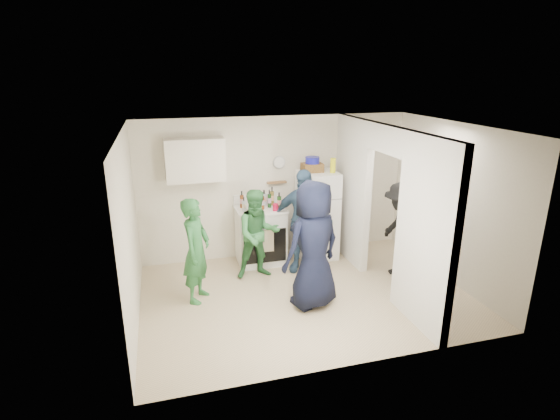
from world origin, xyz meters
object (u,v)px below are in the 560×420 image
(blue_bowl, at_px, (312,160))
(person_denim, at_px, (303,221))
(yellow_cup_stack_top, at_px, (333,165))
(person_navy, at_px, (313,245))
(fridge, at_px, (317,215))
(person_green_center, at_px, (258,234))
(person_green_left, at_px, (196,250))
(person_nook, at_px, (400,231))
(stove, at_px, (260,235))
(wicker_basket, at_px, (312,168))

(blue_bowl, height_order, person_denim, blue_bowl)
(yellow_cup_stack_top, distance_m, person_navy, 1.91)
(person_denim, height_order, person_navy, person_navy)
(fridge, relative_size, person_green_center, 1.07)
(blue_bowl, relative_size, yellow_cup_stack_top, 0.96)
(fridge, bearing_deg, yellow_cup_stack_top, -24.44)
(blue_bowl, xyz_separation_m, person_denim, (-0.34, -0.53, -0.90))
(person_green_center, distance_m, person_denim, 0.77)
(person_green_left, height_order, person_nook, person_nook)
(fridge, distance_m, yellow_cup_stack_top, 0.94)
(stove, relative_size, yellow_cup_stack_top, 3.96)
(person_navy, bearing_deg, fridge, -132.30)
(person_denim, distance_m, person_navy, 1.16)
(person_denim, bearing_deg, person_navy, -66.24)
(stove, xyz_separation_m, person_green_center, (-0.16, -0.55, 0.24))
(person_nook, bearing_deg, fridge, -128.01)
(stove, relative_size, fridge, 0.63)
(stove, bearing_deg, yellow_cup_stack_top, -5.92)
(person_green_left, bearing_deg, person_nook, -64.52)
(stove, height_order, person_navy, person_navy)
(stove, height_order, wicker_basket, wicker_basket)
(stove, xyz_separation_m, fridge, (1.03, -0.03, 0.29))
(blue_bowl, height_order, person_green_center, blue_bowl)
(stove, xyz_separation_m, person_denim, (0.60, -0.51, 0.38))
(stove, relative_size, person_green_left, 0.64)
(person_green_left, relative_size, person_nook, 0.98)
(person_navy, bearing_deg, stove, -97.23)
(fridge, bearing_deg, person_navy, -112.11)
(yellow_cup_stack_top, relative_size, person_green_left, 0.16)
(stove, bearing_deg, blue_bowl, 1.23)
(fridge, relative_size, person_navy, 0.85)
(person_nook, bearing_deg, person_green_center, -94.92)
(person_green_left, xyz_separation_m, person_denim, (1.78, 0.54, 0.10))
(person_nook, bearing_deg, wicker_basket, -126.53)
(blue_bowl, distance_m, person_green_left, 2.57)
(wicker_basket, distance_m, person_green_center, 1.53)
(person_green_left, bearing_deg, blue_bowl, -36.13)
(wicker_basket, xyz_separation_m, person_denim, (-0.34, -0.53, -0.77))
(person_green_left, bearing_deg, stove, -21.33)
(person_navy, bearing_deg, person_nook, 176.93)
(fridge, distance_m, person_green_left, 2.44)
(wicker_basket, height_order, person_green_left, wicker_basket)
(blue_bowl, bearing_deg, person_denim, -122.48)
(yellow_cup_stack_top, distance_m, person_nook, 1.56)
(person_denim, bearing_deg, wicker_basket, 92.21)
(yellow_cup_stack_top, bearing_deg, person_green_left, -159.32)
(fridge, xyz_separation_m, person_navy, (-0.66, -1.61, 0.14))
(stove, height_order, person_nook, person_nook)
(yellow_cup_stack_top, relative_size, person_green_center, 0.17)
(stove, bearing_deg, person_green_center, -106.35)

